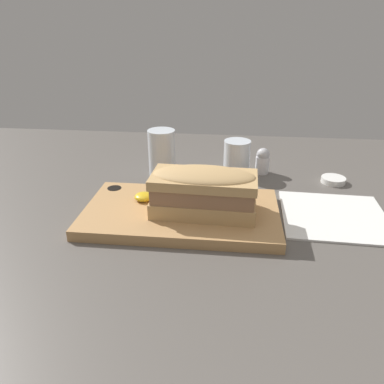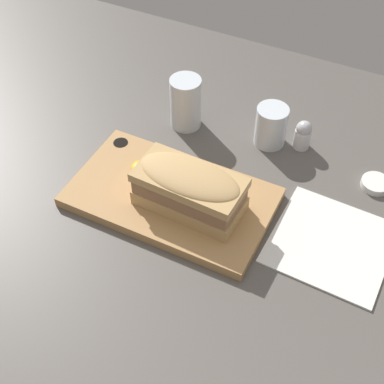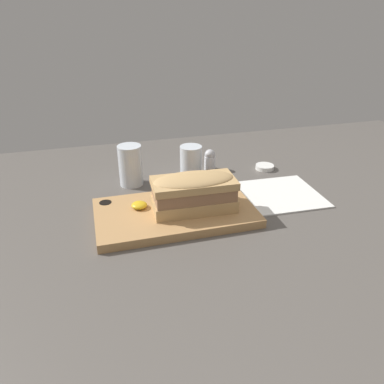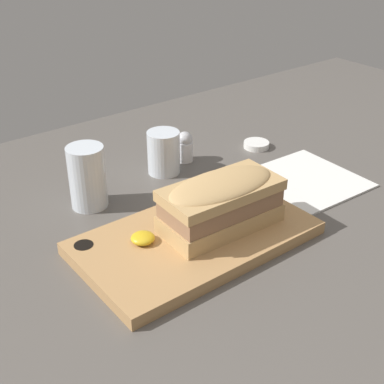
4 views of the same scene
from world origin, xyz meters
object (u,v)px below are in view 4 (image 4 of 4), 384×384
object	(u,v)px
water_glass	(88,181)
condiment_dish	(256,145)
napkin	(304,180)
serving_board	(195,238)
wine_glass	(164,153)
salt_shaker	(185,146)
sandwich	(221,201)

from	to	relation	value
water_glass	condiment_dish	xyz separation A→B (cm)	(40.22, -0.20, -4.21)
water_glass	napkin	bearing A→B (deg)	-25.08
serving_board	wine_glass	size ratio (longest dim) A/B	4.33
wine_glass	serving_board	bearing A→B (deg)	-114.25
serving_board	wine_glass	distance (cm)	25.55
napkin	salt_shaker	bearing A→B (deg)	120.61
sandwich	napkin	bearing A→B (deg)	10.16
salt_shaker	napkin	bearing A→B (deg)	-59.39
wine_glass	salt_shaker	xyz separation A→B (cm)	(6.31, 1.56, -0.85)
serving_board	salt_shaker	world-z (taller)	salt_shaker
napkin	condiment_dish	bearing A→B (deg)	78.10
serving_board	water_glass	world-z (taller)	water_glass
salt_shaker	condiment_dish	world-z (taller)	salt_shaker
serving_board	sandwich	size ratio (longest dim) A/B	1.91
sandwich	salt_shaker	bearing A→B (deg)	64.33
water_glass	napkin	world-z (taller)	water_glass
water_glass	salt_shaker	world-z (taller)	water_glass
salt_shaker	wine_glass	bearing A→B (deg)	-166.09
condiment_dish	salt_shaker	bearing A→B (deg)	165.07
sandwich	condiment_dish	distance (cm)	36.17
wine_glass	napkin	bearing A→B (deg)	-46.20
napkin	condiment_dish	world-z (taller)	condiment_dish
water_glass	salt_shaker	xyz separation A→B (cm)	(24.07, 4.11, -1.69)
sandwich	condiment_dish	world-z (taller)	sandwich
serving_board	salt_shaker	distance (cm)	29.91
serving_board	water_glass	size ratio (longest dim) A/B	3.27
wine_glass	salt_shaker	distance (cm)	6.56
wine_glass	salt_shaker	bearing A→B (deg)	13.91
sandwich	napkin	xyz separation A→B (cm)	(24.95, 4.47, -6.45)
sandwich	serving_board	bearing A→B (deg)	166.65
sandwich	water_glass	xyz separation A→B (cm)	(-11.70, 21.62, -1.79)
wine_glass	salt_shaker	size ratio (longest dim) A/B	1.34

